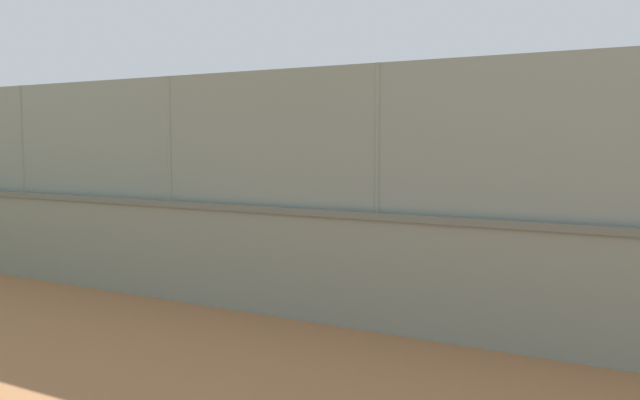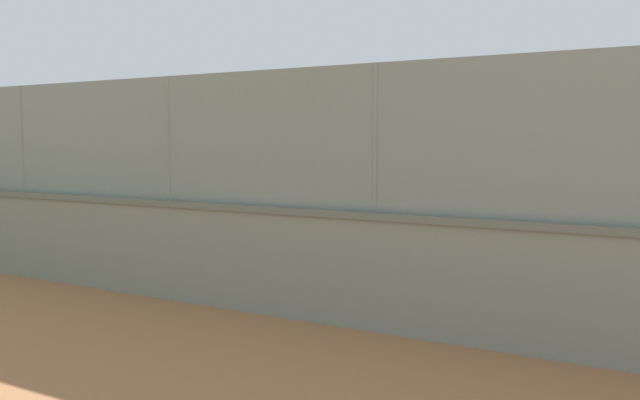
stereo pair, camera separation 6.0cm
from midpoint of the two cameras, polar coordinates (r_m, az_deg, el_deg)
The scene contains 7 objects.
ground_plane at distance 18.82m, azimuth 4.20°, elevation -1.89°, with size 260.00×260.00×0.00m, color #A36B42.
perimeter_wall at distance 12.44m, azimuth -22.48°, elevation -2.45°, with size 25.92×1.37×1.37m.
fence_panel_on_wall at distance 12.35m, azimuth -22.70°, elevation 4.57°, with size 25.45×1.01×1.69m.
player_near_wall_returning at distance 17.71m, azimuth 4.91°, elevation 0.95°, with size 1.28×0.79×1.69m.
player_at_service_line at distance 13.72m, azimuth 16.10°, elevation -0.76°, with size 0.70×0.76×1.54m.
sports_ball at distance 16.62m, azimuth 8.32°, elevation 0.69°, with size 0.14×0.14×0.14m, color yellow.
courtside_bench at distance 9.84m, azimuth 19.99°, elevation -5.54°, with size 1.61×0.44×0.87m.
Camera 2 is at (-7.97, 16.91, 2.17)m, focal length 39.76 mm.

